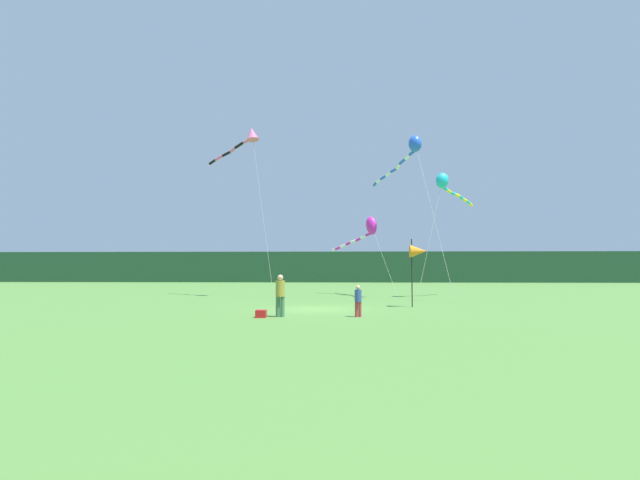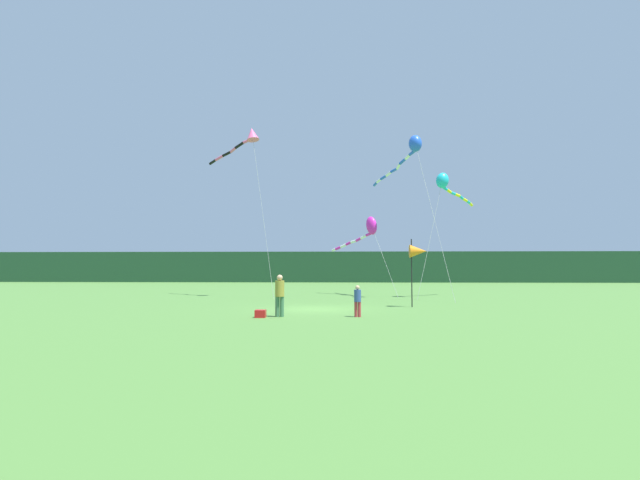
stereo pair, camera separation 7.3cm
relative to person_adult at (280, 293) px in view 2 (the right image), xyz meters
name	(u,v)px [view 2 (the right image)]	position (x,y,z in m)	size (l,w,h in m)	color
ground_plane	(315,309)	(1.28, 3.87, -1.00)	(120.00, 120.00, 0.00)	#477533
distant_treeline	(332,267)	(1.28, 48.87, 1.20)	(108.00, 3.00, 4.41)	#1E4228
person_adult	(280,293)	(0.00, 0.00, 0.00)	(0.39, 0.39, 1.79)	#3F724C
person_child	(358,299)	(3.33, 0.09, -0.25)	(0.30, 0.30, 1.34)	#B23338
cooler_box	(261,314)	(-0.77, -0.31, -0.84)	(0.43, 0.44, 0.32)	red
banner_flag_pole	(418,252)	(6.74, 5.30, 1.94)	(0.90, 0.70, 3.63)	black
kite_magenta	(368,229)	(4.64, 15.72, 4.04)	(4.83, 5.48, 6.09)	#B2B2B2
kite_blue	(411,149)	(7.49, 12.66, 9.36)	(4.21, 9.45, 11.31)	#B2B2B2
kite_rainbow	(248,138)	(-4.18, 13.47, 10.54)	(5.82, 4.52, 12.31)	#B2B2B2
kite_cyan	(445,183)	(10.02, 13.40, 7.07)	(5.13, 5.07, 8.88)	#B2B2B2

